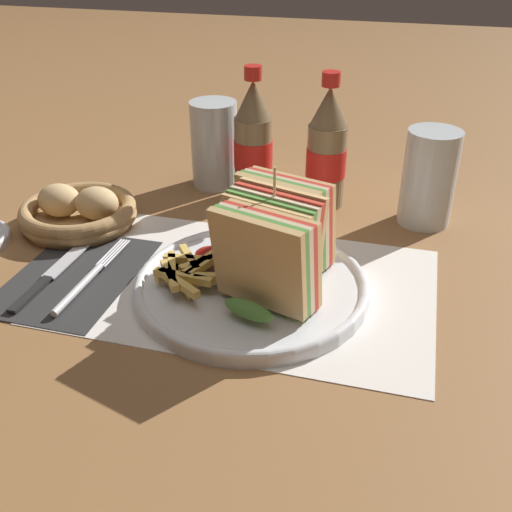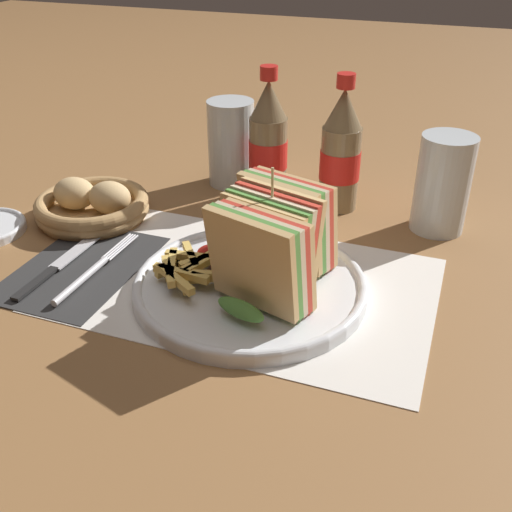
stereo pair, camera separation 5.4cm
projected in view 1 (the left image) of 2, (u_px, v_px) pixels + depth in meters
ground_plane at (234, 284)px, 0.74m from camera, size 4.00×4.00×0.00m
placemat at (245, 283)px, 0.74m from camera, size 0.46×0.29×0.00m
plate_main at (252, 285)px, 0.72m from camera, size 0.28×0.28×0.02m
club_sandwich at (274, 242)px, 0.68m from camera, size 0.13×0.20×0.15m
fries_pile at (188, 270)px, 0.71m from camera, size 0.10×0.11×0.02m
ketchup_blob at (212, 255)px, 0.75m from camera, size 0.04×0.04×0.02m
napkin at (75, 275)px, 0.76m from camera, size 0.15×0.22×0.00m
fork at (86, 281)px, 0.73m from camera, size 0.02×0.18×0.01m
knife at (56, 270)px, 0.76m from camera, size 0.02×0.19×0.00m
coke_bottle_near at (253, 142)px, 0.93m from camera, size 0.06×0.06×0.20m
coke_bottle_far at (327, 151)px, 0.90m from camera, size 0.06×0.06×0.20m
glass_near at (428, 184)px, 0.86m from camera, size 0.08×0.08×0.14m
glass_far at (215, 150)px, 0.98m from camera, size 0.08×0.08×0.14m
bread_basket at (79, 212)px, 0.87m from camera, size 0.17×0.17×0.06m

